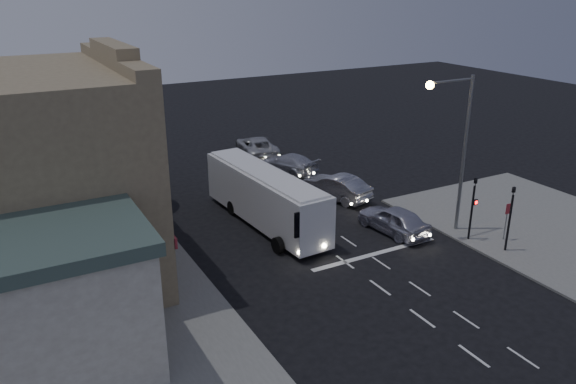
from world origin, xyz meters
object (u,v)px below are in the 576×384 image
tour_bus (265,196)px  car_sedan_c (257,146)px  traffic_signal_main (473,201)px  regulatory_sign (507,215)px  traffic_signal_side (511,211)px  streetlight (457,138)px  car_sedan_b (289,163)px  car_suv (394,219)px  car_sedan_a (336,187)px  street_tree (120,141)px

tour_bus → car_sedan_c: bearing=62.5°
traffic_signal_main → regulatory_sign: 2.14m
traffic_signal_side → streetlight: (-0.96, 3.40, 3.31)m
car_sedan_b → traffic_signal_side: bearing=85.8°
car_sedan_b → streetlight: size_ratio=0.57×
tour_bus → traffic_signal_side: 13.74m
tour_bus → car_suv: tour_bus is taller
car_sedan_a → traffic_signal_side: traffic_signal_side is taller
tour_bus → car_suv: size_ratio=2.36×
streetlight → car_suv: bearing=149.7°
car_sedan_b → regulatory_sign: (4.76, -16.63, 0.86)m
car_sedan_a → car_sedan_b: bearing=-105.8°
tour_bus → street_tree: (-6.75, 6.57, 2.67)m
car_sedan_c → traffic_signal_main: size_ratio=1.41×
tour_bus → car_sedan_c: 14.48m
car_sedan_c → street_tree: 14.68m
car_suv → car_sedan_a: (0.04, 6.21, 0.03)m
traffic_signal_side → traffic_signal_main: bearing=109.5°
car_suv → traffic_signal_main: traffic_signal_main is taller
tour_bus → streetlight: (8.80, -6.26, 3.91)m
streetlight → car_sedan_a: bearing=109.0°
car_suv → car_sedan_a: car_sedan_a is taller
car_sedan_c → traffic_signal_main: traffic_signal_main is taller
traffic_signal_side → regulatory_sign: 1.61m
car_sedan_c → street_tree: size_ratio=0.93×
traffic_signal_side → regulatory_sign: size_ratio=1.86×
car_sedan_b → regulatory_sign: regulatory_sign is taller
traffic_signal_side → regulatory_sign: bearing=43.9°
car_sedan_b → traffic_signal_main: (3.06, -15.62, 1.68)m
tour_bus → car_sedan_b: 10.01m
car_sedan_a → regulatory_sign: size_ratio=2.31×
car_sedan_a → street_tree: 14.28m
street_tree → traffic_signal_side: bearing=-44.5°
streetlight → street_tree: (-15.55, 12.82, -1.23)m
car_suv → streetlight: 5.86m
traffic_signal_main → regulatory_sign: traffic_signal_main is taller
tour_bus → regulatory_sign: tour_bus is taller
car_sedan_b → car_sedan_c: (-0.20, 5.29, 0.07)m
tour_bus → streetlight: bearing=-39.2°
car_sedan_a → traffic_signal_side: size_ratio=1.24×
car_suv → car_sedan_c: (-0.27, 17.88, 0.00)m
regulatory_sign → street_tree: size_ratio=0.35×
street_tree → car_sedan_c: bearing=28.0°
traffic_signal_main → car_suv: bearing=134.7°
traffic_signal_main → streetlight: size_ratio=0.46×
car_sedan_c → streetlight: 20.32m
tour_bus → regulatory_sign: size_ratio=5.05×
car_suv → car_sedan_a: bearing=-96.6°
tour_bus → street_tree: street_tree is taller
tour_bus → car_sedan_a: 6.38m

